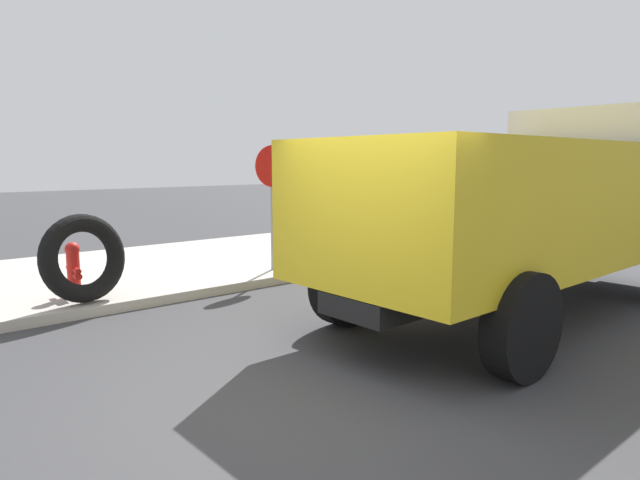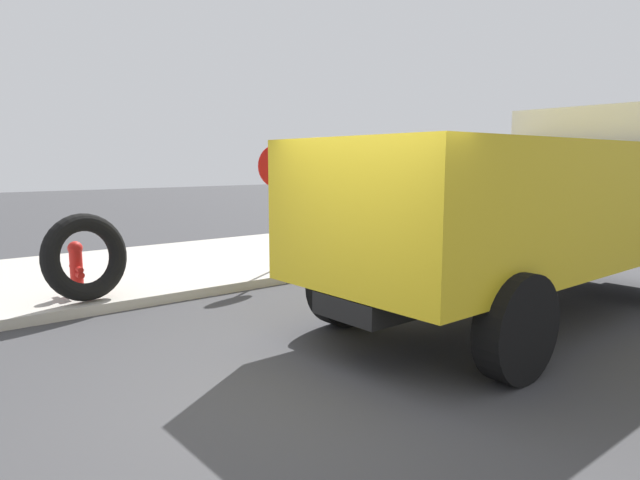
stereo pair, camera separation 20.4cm
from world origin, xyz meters
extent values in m
plane|color=#38383A|center=(0.00, 0.00, 0.00)|extent=(80.00, 80.00, 0.00)
cube|color=#ADA89E|center=(0.00, 6.50, 0.07)|extent=(36.00, 5.00, 0.15)
cylinder|color=red|center=(-0.42, 4.83, 0.48)|extent=(0.19, 0.19, 0.66)
sphere|color=red|center=(-0.42, 4.83, 0.86)|extent=(0.21, 0.21, 0.21)
cylinder|color=red|center=(-0.42, 4.67, 0.56)|extent=(0.08, 0.15, 0.08)
cylinder|color=red|center=(-0.42, 5.00, 0.56)|extent=(0.08, 0.15, 0.08)
cylinder|color=red|center=(-0.42, 4.67, 0.48)|extent=(0.10, 0.15, 0.10)
torus|color=black|center=(-0.42, 4.32, 0.80)|extent=(1.33, 0.66, 1.29)
cylinder|color=gray|center=(3.06, 4.59, 1.30)|extent=(0.06, 0.06, 2.30)
cylinder|color=red|center=(3.06, 4.55, 2.07)|extent=(0.76, 0.02, 0.76)
cube|color=gold|center=(3.26, 0.24, 1.60)|extent=(4.83, 2.56, 1.60)
cube|color=silver|center=(6.86, 0.29, 1.90)|extent=(2.03, 2.53, 2.20)
cube|color=black|center=(4.36, 0.25, 0.67)|extent=(7.01, 0.99, 0.24)
cylinder|color=black|center=(6.64, 1.54, 0.55)|extent=(1.10, 0.31, 1.10)
cylinder|color=black|center=(2.04, 1.47, 0.55)|extent=(1.10, 0.31, 1.10)
cylinder|color=black|center=(2.07, -1.03, 0.55)|extent=(1.10, 0.31, 1.10)
camera|label=1|loc=(-2.86, -3.76, 2.16)|focal=31.11mm
camera|label=2|loc=(-2.71, -3.89, 2.16)|focal=31.11mm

